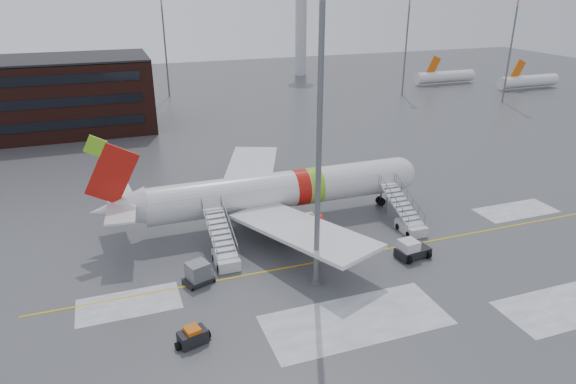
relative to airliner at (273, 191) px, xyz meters
name	(u,v)px	position (x,y,z in m)	size (l,w,h in m)	color
ground	(365,248)	(6.42, -8.62, -3.42)	(260.00, 260.00, 0.00)	#494C4F
airliner	(273,191)	(0.00, 0.00, 0.00)	(35.03, 32.97, 11.18)	silver
airstair_fwd	(407,220)	(12.36, -6.54, -2.35)	(2.05, 7.70, 3.48)	silver
airstair_aft	(224,251)	(-6.88, -6.54, -2.35)	(2.05, 7.70, 3.48)	silver
pushback_tug	(411,250)	(9.55, -11.73, -2.63)	(3.31, 2.63, 1.79)	black
uld_container	(198,274)	(-9.78, -9.40, -2.53)	(2.77, 2.39, 1.90)	black
baggage_tractor	(193,337)	(-11.62, -17.15, -2.85)	(2.69, 1.67, 1.33)	black
light_mast_near	(320,115)	(-0.46, -12.88, 11.17)	(1.20, 1.20, 28.40)	#595B60
control_tower	(301,3)	(36.42, 86.38, 15.33)	(6.40, 6.40, 30.00)	#B2B5BA
light_mast_far_ne	(407,31)	(48.42, 53.38, 10.42)	(1.20, 1.20, 24.25)	#595B60
light_mast_far_n	(164,32)	(-1.58, 69.38, 10.42)	(1.20, 1.20, 24.25)	#595B60
light_mast_far_e	(513,35)	(64.42, 39.38, 10.42)	(1.20, 1.20, 24.25)	#595B60
distant_aircraft	(471,87)	(68.92, 55.38, -3.42)	(35.00, 18.00, 8.00)	#D8590C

